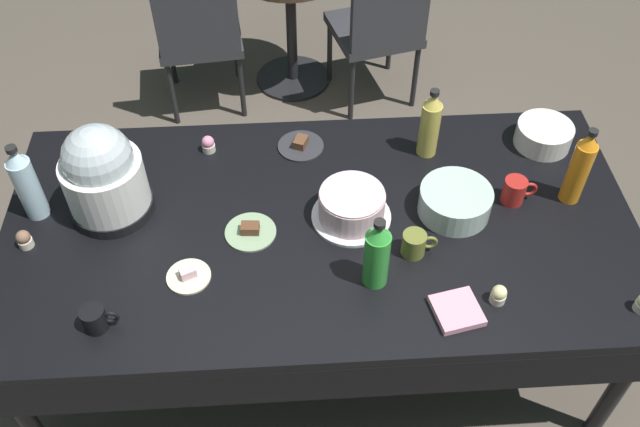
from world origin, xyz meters
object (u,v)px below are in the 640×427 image
dessert_plate_cream (188,275)px  soda_bottle_ginger_ale (430,125)px  slow_cooker (103,175)px  maroon_chair_right (379,26)px  maroon_chair_left (199,33)px  round_cafe_table (291,6)px  coffee_mug_black (95,319)px  dessert_plate_sage (250,231)px  soda_bottle_lime_soda (377,254)px  cupcake_vanilla (208,144)px  soda_bottle_orange_juice (580,168)px  coffee_mug_olive (415,244)px  frosted_layer_cake (352,206)px  coffee_mug_red (515,191)px  dessert_plate_charcoal (301,145)px  ceramic_snack_bowl (544,135)px  potluck_table (320,235)px  glass_salad_bowl (455,201)px  cupcake_rose (499,295)px  soda_bottle_water (26,184)px  cupcake_cocoa (24,239)px

dessert_plate_cream → soda_bottle_ginger_ale: 1.03m
slow_cooker → maroon_chair_right: slow_cooker is taller
maroon_chair_left → round_cafe_table: size_ratio=1.18×
dessert_plate_cream → coffee_mug_black: coffee_mug_black is taller
dessert_plate_sage → soda_bottle_lime_soda: (0.40, -0.22, 0.12)m
cupcake_vanilla → maroon_chair_left: bearing=96.6°
soda_bottle_orange_juice → maroon_chair_left: size_ratio=0.37×
cupcake_vanilla → soda_bottle_ginger_ale: (0.83, -0.06, 0.10)m
slow_cooker → maroon_chair_right: size_ratio=0.42×
coffee_mug_olive → soda_bottle_orange_juice: bearing=20.0°
soda_bottle_ginger_ale → frosted_layer_cake: bearing=-134.6°
frosted_layer_cake → coffee_mug_olive: size_ratio=2.32×
coffee_mug_red → dessert_plate_charcoal: bearing=156.0°
frosted_layer_cake → soda_bottle_orange_juice: soda_bottle_orange_juice is taller
coffee_mug_olive → maroon_chair_right: maroon_chair_right is taller
ceramic_snack_bowl → maroon_chair_right: size_ratio=0.25×
potluck_table → glass_salad_bowl: size_ratio=8.72×
slow_cooker → soda_bottle_lime_soda: slow_cooker is taller
potluck_table → dessert_plate_charcoal: bearing=97.2°
cupcake_rose → soda_bottle_water: 1.59m
soda_bottle_orange_juice → soda_bottle_water: size_ratio=1.02×
dessert_plate_charcoal → soda_bottle_ginger_ale: soda_bottle_ginger_ale is taller
cupcake_rose → coffee_mug_black: bearing=-179.1°
soda_bottle_water → maroon_chair_right: bearing=47.1°
coffee_mug_black → round_cafe_table: bearing=73.6°
soda_bottle_lime_soda → potluck_table: bearing=122.3°
slow_cooker → maroon_chair_right: (1.14, 1.51, -0.43)m
slow_cooker → coffee_mug_olive: (1.03, -0.26, -0.12)m
potluck_table → soda_bottle_orange_juice: bearing=4.3°
maroon_chair_left → round_cafe_table: maroon_chair_left is taller
glass_salad_bowl → coffee_mug_red: glass_salad_bowl is taller
soda_bottle_orange_juice → soda_bottle_lime_soda: bearing=-156.4°
glass_salad_bowl → soda_bottle_water: size_ratio=0.82×
slow_cooker → maroon_chair_right: 1.94m
glass_salad_bowl → coffee_mug_olive: (-0.17, -0.18, -0.01)m
cupcake_cocoa → maroon_chair_left: size_ratio=0.08×
ceramic_snack_bowl → soda_bottle_water: bearing=-172.4°
dessert_plate_charcoal → soda_bottle_water: soda_bottle_water is taller
frosted_layer_cake → slow_cooker: (-0.83, 0.09, 0.11)m
dessert_plate_charcoal → dessert_plate_cream: same height
frosted_layer_cake → dessert_plate_sage: size_ratio=1.58×
maroon_chair_right → soda_bottle_water: bearing=-132.9°
potluck_table → ceramic_snack_bowl: bearing=22.2°
soda_bottle_ginger_ale → cupcake_cocoa: bearing=-165.0°
glass_salad_bowl → cupcake_vanilla: size_ratio=3.74×
ceramic_snack_bowl → soda_bottle_lime_soda: 0.95m
frosted_layer_cake → maroon_chair_right: frosted_layer_cake is taller
cupcake_rose → soda_bottle_orange_juice: soda_bottle_orange_juice is taller
cupcake_rose → coffee_mug_olive: 0.31m
potluck_table → dessert_plate_cream: size_ratio=15.23×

